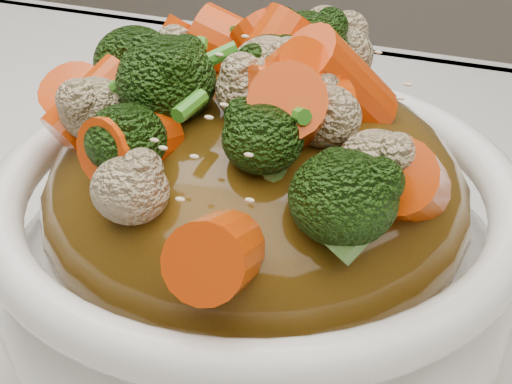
% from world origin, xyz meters
% --- Properties ---
extents(tablecloth, '(1.20, 0.80, 0.04)m').
position_xyz_m(tablecloth, '(0.00, 0.00, 0.73)').
color(tablecloth, silver).
rests_on(tablecloth, dining_table).
extents(bowl, '(0.31, 0.31, 0.09)m').
position_xyz_m(bowl, '(0.03, 0.01, 0.80)').
color(bowl, white).
rests_on(bowl, tablecloth).
extents(sauce_base, '(0.25, 0.25, 0.10)m').
position_xyz_m(sauce_base, '(0.03, 0.01, 0.83)').
color(sauce_base, '#4C330D').
rests_on(sauce_base, bowl).
extents(carrots, '(0.25, 0.25, 0.06)m').
position_xyz_m(carrots, '(0.03, 0.01, 0.90)').
color(carrots, '#D83F07').
rests_on(carrots, sauce_base).
extents(broccoli, '(0.25, 0.25, 0.05)m').
position_xyz_m(broccoli, '(0.03, 0.01, 0.90)').
color(broccoli, black).
rests_on(broccoli, sauce_base).
extents(cauliflower, '(0.25, 0.25, 0.04)m').
position_xyz_m(cauliflower, '(0.03, 0.01, 0.89)').
color(cauliflower, tan).
rests_on(cauliflower, sauce_base).
extents(scallions, '(0.19, 0.19, 0.02)m').
position_xyz_m(scallions, '(0.03, 0.01, 0.90)').
color(scallions, '#34821E').
rests_on(scallions, sauce_base).
extents(sesame_seeds, '(0.22, 0.22, 0.01)m').
position_xyz_m(sesame_seeds, '(0.03, 0.01, 0.90)').
color(sesame_seeds, beige).
rests_on(sesame_seeds, sauce_base).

